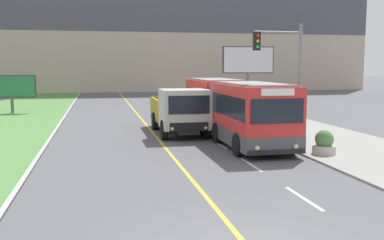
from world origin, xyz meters
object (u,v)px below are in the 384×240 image
object	(u,v)px
city_bus	(231,109)
dump_truck	(181,112)
billboard_small	(11,87)
traffic_light_mast	(286,70)
billboard_large	(248,63)
planter_round_near	(324,144)
planter_round_second	(274,127)

from	to	relation	value
city_bus	dump_truck	distance (m)	2.78
billboard_small	traffic_light_mast	bearing A→B (deg)	-52.53
city_bus	billboard_small	size ratio (longest dim) A/B	3.35
billboard_large	planter_round_near	xyz separation A→B (m)	(-2.79, -18.30, -3.60)
dump_truck	traffic_light_mast	distance (m)	6.98
traffic_light_mast	billboard_small	size ratio (longest dim) A/B	1.50
city_bus	dump_truck	size ratio (longest dim) A/B	1.86
traffic_light_mast	billboard_large	size ratio (longest dim) A/B	1.05
city_bus	traffic_light_mast	size ratio (longest dim) A/B	2.24
billboard_small	billboard_large	bearing A→B (deg)	-8.11
dump_truck	planter_round_second	size ratio (longest dim) A/B	6.58
planter_round_second	traffic_light_mast	bearing A→B (deg)	-105.58
traffic_light_mast	billboard_small	distance (m)	24.81
dump_truck	planter_round_near	size ratio (longest dim) A/B	6.61
planter_round_near	traffic_light_mast	bearing A→B (deg)	132.16
traffic_light_mast	planter_round_near	size ratio (longest dim) A/B	5.50
traffic_light_mast	billboard_large	world-z (taller)	traffic_light_mast
traffic_light_mast	planter_round_second	size ratio (longest dim) A/B	5.48
city_bus	planter_round_near	world-z (taller)	city_bus
billboard_large	planter_round_second	size ratio (longest dim) A/B	5.24
billboard_small	planter_round_second	size ratio (longest dim) A/B	3.66
city_bus	billboard_large	size ratio (longest dim) A/B	2.34
traffic_light_mast	planter_round_second	bearing A→B (deg)	74.42
billboard_large	billboard_small	world-z (taller)	billboard_large
billboard_small	planter_round_near	size ratio (longest dim) A/B	3.67
billboard_large	planter_round_second	xyz separation A→B (m)	(-2.89, -12.88, -3.60)
city_bus	planter_round_second	size ratio (longest dim) A/B	12.27
billboard_small	planter_round_near	distance (m)	26.64
city_bus	billboard_small	distance (m)	20.70
traffic_light_mast	planter_round_second	world-z (taller)	traffic_light_mast
city_bus	billboard_small	xyz separation A→B (m)	(-13.85, 15.37, 0.58)
planter_round_second	billboard_small	bearing A→B (deg)	136.08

